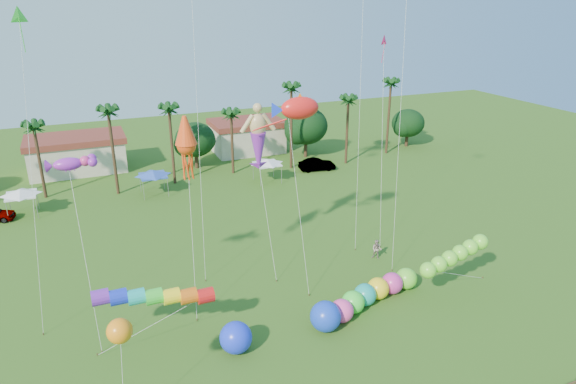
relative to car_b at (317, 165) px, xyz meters
name	(u,v)px	position (x,y,z in m)	size (l,w,h in m)	color
ground	(350,382)	(-15.82, -37.68, -0.81)	(160.00, 160.00, 0.00)	#285116
tree_line	(215,138)	(-12.25, 6.32, 3.47)	(69.46, 8.91, 11.00)	#3A2819
buildings_row	(160,148)	(-18.91, 12.32, 1.19)	(35.00, 7.00, 4.00)	beige
tent_row	(154,174)	(-21.82, -1.34, 1.94)	(31.00, 4.00, 0.60)	white
car_b	(317,165)	(0.00, 0.00, 0.00)	(1.70, 4.89, 1.61)	#4C4C54
spectator_b	(377,249)	(-5.90, -24.65, 0.11)	(0.89, 0.69, 1.82)	gray
caterpillar_inflatable	(362,298)	(-11.20, -31.09, 0.13)	(10.80, 4.74, 2.22)	#FD42A2
blue_ball	(236,338)	(-21.45, -32.17, 0.28)	(2.17, 2.17, 2.17)	#1B34F8
rainbow_tube	(177,302)	(-24.71, -29.76, 2.42)	(9.32, 2.30, 3.76)	red
green_worm	(428,270)	(-6.22, -32.21, 2.04)	(10.23, 2.36, 3.59)	#6EE232
orange_ball_kite	(120,331)	(-28.63, -35.38, 4.99)	(1.46, 1.62, 6.49)	orange
merman_kite	(258,141)	(-15.59, -20.72, 10.20)	(2.38, 5.08, 13.68)	tan
fish_kite	(300,108)	(-12.80, -22.87, 13.14)	(5.06, 6.63, 14.95)	red
squid_kite	(186,145)	(-22.16, -23.87, 11.37)	(1.82, 4.77, 14.44)	#EC4313
lobster_kite	(68,164)	(-30.09, -25.38, 11.39)	(3.48, 4.83, 12.82)	purple
delta_kite_red	(384,46)	(-3.51, -19.98, 17.35)	(1.52, 3.42, 19.10)	#F71B5B
delta_kite_green	(19,22)	(-31.63, -22.25, 19.92)	(2.51, 3.55, 21.69)	#38EE38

